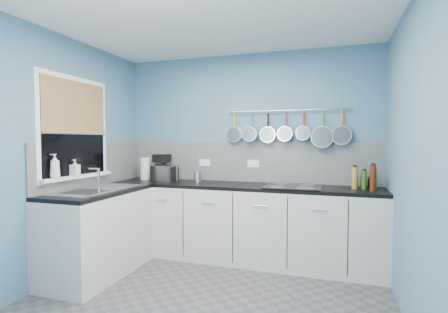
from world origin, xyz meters
The scene contains 42 objects.
floor centered at (0.00, 0.00, -0.01)m, with size 3.20×3.00×0.02m, color #47474C.
ceiling centered at (0.00, 0.00, 2.51)m, with size 3.20×3.00×0.02m, color white.
wall_back centered at (0.00, 1.51, 1.25)m, with size 3.20×0.02×2.50m, color teal.
wall_front centered at (0.00, -1.51, 1.25)m, with size 3.20×0.02×2.50m, color teal.
wall_left centered at (-1.61, 0.00, 1.25)m, with size 0.02×3.00×2.50m, color teal.
wall_right centered at (1.61, 0.00, 1.25)m, with size 0.02×3.00×2.50m, color teal.
backsplash_back centered at (0.00, 1.49, 1.15)m, with size 3.20×0.02×0.50m, color #9B9DA0.
backsplash_left centered at (-1.59, 0.60, 1.15)m, with size 0.02×1.80×0.50m, color #9B9DA0.
cabinet_run_back centered at (0.00, 1.20, 0.43)m, with size 3.20×0.60×0.86m, color beige.
worktop_back centered at (0.00, 1.20, 0.88)m, with size 3.20×0.60×0.04m, color black.
cabinet_run_left centered at (-1.30, 0.30, 0.43)m, with size 0.60×1.20×0.86m, color beige.
worktop_left centered at (-1.30, 0.30, 0.88)m, with size 0.60×1.20×0.04m, color black.
window_frame centered at (-1.58, 0.30, 1.55)m, with size 0.01×1.00×1.10m, color white.
window_glass centered at (-1.57, 0.30, 1.55)m, with size 0.01×0.90×1.00m, color black.
bamboo_blind centered at (-1.56, 0.30, 1.77)m, with size 0.01×0.90×0.55m, color #A77A52.
window_sill centered at (-1.55, 0.30, 1.04)m, with size 0.10×0.98×0.03m, color white.
sink_unit centered at (-1.30, 0.30, 0.90)m, with size 0.50×0.95×0.01m, color silver.
mixer_tap centered at (-1.14, 0.12, 1.03)m, with size 0.12×0.08×0.26m, color silver, non-canonical shape.
socket_left centered at (-0.55, 1.48, 1.13)m, with size 0.15×0.01×0.09m, color white.
socket_right centered at (0.10, 1.48, 1.13)m, with size 0.15×0.01×0.09m, color white.
pot_rail centered at (0.50, 1.45, 1.78)m, with size 0.02×0.02×1.45m, color silver.
soap_bottle_a centered at (-1.53, -0.03, 1.17)m, with size 0.09×0.09×0.24m, color white.
soap_bottle_b centered at (-1.53, 0.24, 1.14)m, with size 0.08×0.08×0.17m, color white.
paper_towel centered at (-1.33, 1.29, 1.04)m, with size 0.13×0.13×0.29m, color white.
coffee_maker centered at (-1.11, 1.32, 1.07)m, with size 0.19×0.21×0.34m, color black, non-canonical shape.
toaster centered at (-1.01, 1.24, 1.00)m, with size 0.30×0.17×0.19m, color silver.
canister centered at (-0.57, 1.27, 0.97)m, with size 0.10×0.10×0.14m, color silver.
hob centered at (0.63, 1.16, 0.91)m, with size 0.61×0.54×0.01m, color black.
pan_0 centered at (-0.13, 1.44, 1.59)m, with size 0.19×0.06×0.38m, color silver, non-canonical shape.
pan_1 centered at (0.08, 1.44, 1.59)m, with size 0.18×0.12×0.37m, color silver, non-canonical shape.
pan_2 centered at (0.29, 1.44, 1.59)m, with size 0.20×0.07×0.39m, color silver, non-canonical shape.
pan_3 centered at (0.50, 1.44, 1.59)m, with size 0.18×0.10×0.37m, color silver, non-canonical shape.
pan_4 centered at (0.71, 1.44, 1.60)m, with size 0.17×0.12×0.36m, color silver, non-canonical shape.
pan_5 centered at (0.92, 1.44, 1.56)m, with size 0.26×0.08×0.45m, color silver, non-canonical shape.
pan_6 centered at (1.14, 1.44, 1.57)m, with size 0.22×0.06×0.41m, color silver, non-canonical shape.
condiment_0 centered at (1.44, 1.32, 0.96)m, with size 0.07×0.07×0.11m, color black.
condiment_1 centered at (1.36, 1.33, 0.97)m, with size 0.05×0.05×0.14m, color brown.
condiment_2 centered at (1.28, 1.33, 0.96)m, with size 0.06×0.06×0.12m, color #8C5914.
condiment_3 centered at (1.46, 1.21, 1.00)m, with size 0.06×0.06×0.21m, color #3F721E.
condiment_4 centered at (1.37, 1.23, 1.00)m, with size 0.05×0.05×0.20m, color #265919.
condiment_5 centered at (1.27, 1.24, 1.02)m, with size 0.06×0.06×0.24m, color olive.
condiment_6 centered at (1.44, 1.12, 1.03)m, with size 0.06×0.06×0.27m, color #4C190C.
Camera 1 is at (1.05, -2.62, 1.42)m, focal length 26.93 mm.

